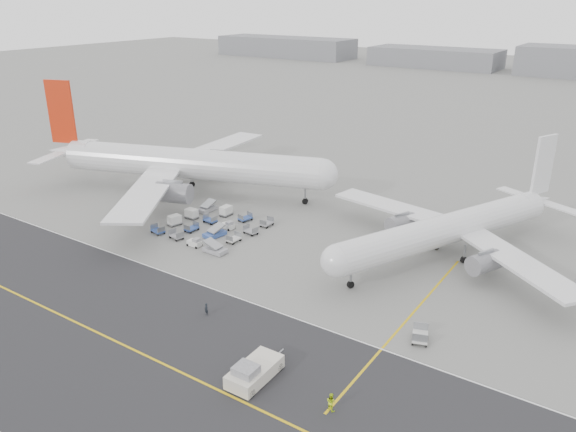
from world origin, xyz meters
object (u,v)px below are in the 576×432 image
Objects in this scene: airliner_a at (184,163)px; airliner_b at (452,228)px; pushback_tug at (254,372)px; ground_crew_b at (331,402)px; ground_crew_a at (206,309)px.

airliner_b is (54.31, 0.58, -1.48)m from airliner_a.
pushback_tug is (-6.98, -40.54, -3.72)m from airliner_b.
ground_crew_b is (1.99, -40.05, -3.77)m from airliner_b.
pushback_tug is 4.49× the size of ground_crew_b.
airliner_a is 48.20m from ground_crew_a.
ground_crew_a is at bearing 150.66° from pushback_tug.
airliner_a is at bearing 150.17° from ground_crew_a.
pushback_tug is at bearing -75.31° from airliner_b.
pushback_tug reaches higher than ground_crew_a.
airliner_b is at bearing -76.31° from ground_crew_b.
pushback_tug is at bearing -14.81° from ground_crew_a.
pushback_tug is 5.32× the size of ground_crew_a.
airliner_a reaches higher than airliner_b.
airliner_b is at bearing -107.87° from airliner_a.
airliner_a is 1.35× the size of airliner_b.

